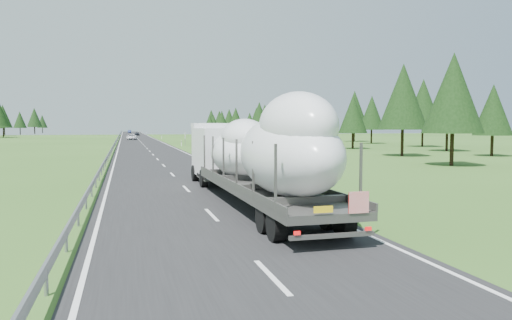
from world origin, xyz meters
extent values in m
plane|color=#2E531B|center=(0.00, 0.00, 0.00)|extent=(400.00, 400.00, 0.00)
cube|color=black|center=(0.00, 100.00, 0.01)|extent=(10.00, 400.00, 0.02)
cube|color=slate|center=(-5.30, 100.00, 0.60)|extent=(0.08, 400.00, 0.32)
cylinder|color=slate|center=(-5.30, 0.00, 0.30)|extent=(0.10, 0.10, 0.60)
cube|color=silver|center=(6.50, 30.00, 0.50)|extent=(0.12, 0.07, 1.00)
cube|color=black|center=(6.50, 30.00, 0.82)|extent=(0.13, 0.08, 0.12)
cube|color=silver|center=(6.50, 80.00, 0.50)|extent=(0.12, 0.07, 1.00)
cube|color=black|center=(6.50, 80.00, 0.82)|extent=(0.13, 0.08, 0.12)
cube|color=silver|center=(6.50, 130.00, 0.50)|extent=(0.12, 0.07, 1.00)
cube|color=black|center=(6.50, 130.00, 0.82)|extent=(0.13, 0.08, 0.12)
cube|color=silver|center=(6.50, 180.00, 0.50)|extent=(0.12, 0.07, 1.00)
cube|color=black|center=(6.50, 180.00, 0.82)|extent=(0.13, 0.08, 0.12)
cube|color=silver|center=(6.50, 230.00, 0.50)|extent=(0.12, 0.07, 1.00)
cube|color=black|center=(6.50, 230.00, 0.82)|extent=(0.13, 0.08, 0.12)
cube|color=silver|center=(6.50, 280.00, 0.50)|extent=(0.12, 0.07, 1.00)
cube|color=black|center=(6.50, 280.00, 0.82)|extent=(0.13, 0.08, 0.12)
cube|color=silver|center=(6.50, 330.00, 0.50)|extent=(0.12, 0.07, 1.00)
cube|color=black|center=(6.50, 330.00, 0.82)|extent=(0.13, 0.08, 0.12)
cylinder|color=slate|center=(7.20, 80.00, 1.00)|extent=(0.08, 0.08, 2.00)
cube|color=silver|center=(7.20, 80.00, 2.00)|extent=(0.05, 0.90, 1.20)
cylinder|color=black|center=(40.63, 40.54, 1.52)|extent=(0.36, 0.36, 3.05)
cone|color=black|center=(40.63, 40.54, 5.75)|extent=(4.74, 4.74, 6.35)
cylinder|color=black|center=(42.72, 52.45, 2.02)|extent=(0.36, 0.36, 4.04)
cone|color=black|center=(42.72, 52.45, 7.63)|extent=(6.28, 6.28, 8.41)
cylinder|color=black|center=(47.98, 66.78, 2.06)|extent=(0.36, 0.36, 4.11)
cone|color=black|center=(47.98, 66.78, 7.77)|extent=(6.40, 6.40, 8.57)
cylinder|color=black|center=(46.65, 83.33, 1.71)|extent=(0.36, 0.36, 3.43)
cone|color=black|center=(46.65, 83.33, 6.47)|extent=(5.33, 5.33, 7.14)
cylinder|color=black|center=(48.96, 96.24, 2.04)|extent=(0.36, 0.36, 4.07)
cone|color=black|center=(48.96, 96.24, 7.70)|extent=(6.34, 6.34, 8.49)
cylinder|color=black|center=(41.20, 108.65, 1.93)|extent=(0.36, 0.36, 3.86)
cone|color=black|center=(41.20, 108.65, 7.29)|extent=(6.00, 6.00, 8.04)
cylinder|color=black|center=(43.26, 126.10, 1.62)|extent=(0.36, 0.36, 3.24)
cone|color=black|center=(43.26, 126.10, 6.11)|extent=(5.03, 5.03, 6.74)
cylinder|color=black|center=(46.03, 135.23, 1.83)|extent=(0.36, 0.36, 3.66)
cone|color=black|center=(46.03, 135.23, 6.92)|extent=(5.70, 5.70, 7.63)
cylinder|color=black|center=(41.50, 154.56, 2.03)|extent=(0.36, 0.36, 4.06)
cone|color=black|center=(41.50, 154.56, 7.67)|extent=(6.31, 6.31, 8.45)
cylinder|color=black|center=(46.09, 163.80, 1.95)|extent=(0.36, 0.36, 3.90)
cone|color=black|center=(46.09, 163.80, 7.38)|extent=(6.07, 6.07, 8.14)
cylinder|color=black|center=(47.45, 181.00, 1.87)|extent=(0.36, 0.36, 3.74)
cone|color=black|center=(47.45, 181.00, 7.06)|extent=(5.82, 5.82, 7.79)
cylinder|color=black|center=(39.44, 195.83, 1.84)|extent=(0.36, 0.36, 3.68)
cone|color=black|center=(39.44, 195.83, 6.95)|extent=(5.72, 5.72, 7.67)
cylinder|color=black|center=(44.27, 205.85, 1.74)|extent=(0.36, 0.36, 3.48)
cone|color=black|center=(44.27, 205.85, 6.58)|extent=(5.42, 5.42, 7.26)
cylinder|color=black|center=(39.58, 219.23, 1.83)|extent=(0.36, 0.36, 3.67)
cone|color=black|center=(39.58, 219.23, 6.93)|extent=(5.71, 5.71, 7.64)
cylinder|color=black|center=(43.94, 235.35, 1.86)|extent=(0.36, 0.36, 3.72)
cone|color=black|center=(43.94, 235.35, 7.03)|extent=(5.79, 5.79, 7.76)
cylinder|color=black|center=(40.57, 247.66, 2.05)|extent=(0.36, 0.36, 4.10)
cone|color=black|center=(40.57, 247.66, 7.75)|extent=(6.38, 6.38, 8.55)
cylinder|color=black|center=(26.49, 29.09, 1.82)|extent=(0.36, 0.36, 3.64)
cone|color=black|center=(26.49, 29.09, 6.88)|extent=(5.67, 5.67, 7.59)
cylinder|color=black|center=(29.90, 43.50, 1.95)|extent=(0.36, 0.36, 3.91)
cone|color=black|center=(29.90, 43.50, 7.38)|extent=(6.08, 6.08, 8.14)
cylinder|color=black|center=(32.55, 62.94, 1.51)|extent=(0.36, 0.36, 3.01)
cone|color=black|center=(32.55, 62.94, 5.69)|extent=(4.69, 4.69, 6.28)
cylinder|color=black|center=(29.17, 75.25, 1.46)|extent=(0.36, 0.36, 2.91)
cone|color=black|center=(29.17, 75.25, 5.50)|extent=(4.53, 4.53, 6.07)
cylinder|color=black|center=(26.31, 89.58, 1.30)|extent=(0.36, 0.36, 2.59)
cone|color=black|center=(26.31, 89.58, 4.89)|extent=(4.03, 4.03, 5.40)
cylinder|color=black|center=(33.51, 109.84, 1.65)|extent=(0.36, 0.36, 3.30)
cone|color=black|center=(33.51, 109.84, 6.23)|extent=(5.13, 5.13, 6.87)
cylinder|color=black|center=(30.77, 125.32, 1.27)|extent=(0.36, 0.36, 2.54)
cone|color=black|center=(30.77, 125.32, 4.80)|extent=(3.96, 3.96, 5.30)
cylinder|color=black|center=(26.01, 142.32, 1.44)|extent=(0.36, 0.36, 2.88)
cone|color=black|center=(26.01, 142.32, 5.44)|extent=(4.48, 4.48, 6.00)
cylinder|color=black|center=(33.17, 154.50, 1.68)|extent=(0.36, 0.36, 3.37)
cone|color=black|center=(33.17, 154.50, 6.36)|extent=(5.24, 5.24, 7.02)
cylinder|color=black|center=(27.24, 172.06, 1.30)|extent=(0.36, 0.36, 2.60)
cone|color=black|center=(27.24, 172.06, 4.90)|extent=(4.04, 4.04, 5.41)
cylinder|color=black|center=(30.92, 185.51, 1.38)|extent=(0.36, 0.36, 2.75)
cone|color=black|center=(30.92, 185.51, 5.19)|extent=(4.28, 4.28, 5.73)
cylinder|color=black|center=(-41.21, 163.80, 1.78)|extent=(0.36, 0.36, 3.56)
cone|color=black|center=(-41.21, 163.80, 6.72)|extent=(5.53, 5.53, 7.41)
cylinder|color=black|center=(-47.64, 195.83, 1.79)|extent=(0.36, 0.36, 3.58)
cone|color=black|center=(-47.64, 195.83, 6.76)|extent=(5.57, 5.57, 7.46)
cylinder|color=black|center=(-44.06, 205.85, 1.61)|extent=(0.36, 0.36, 3.21)
cone|color=black|center=(-44.06, 205.85, 6.06)|extent=(4.99, 4.99, 6.69)
cylinder|color=black|center=(-40.78, 219.23, 1.93)|extent=(0.36, 0.36, 3.87)
cone|color=black|center=(-40.78, 219.23, 7.30)|extent=(6.01, 6.01, 8.06)
cylinder|color=black|center=(-43.50, 235.35, 1.74)|extent=(0.36, 0.36, 3.49)
cone|color=black|center=(-43.50, 235.35, 6.59)|extent=(5.42, 5.42, 7.26)
cylinder|color=black|center=(-41.91, 247.66, 1.51)|extent=(0.36, 0.36, 3.02)
cone|color=black|center=(-41.91, 247.66, 5.70)|extent=(4.70, 4.70, 6.29)
cube|color=silver|center=(2.40, 20.16, 2.10)|extent=(2.84, 5.57, 3.10)
cube|color=black|center=(2.40, 22.98, 2.65)|extent=(2.55, 0.12, 1.55)
cube|color=silver|center=(2.40, 22.60, 3.82)|extent=(2.78, 1.36, 0.33)
cube|color=#5C5A57|center=(2.40, 19.06, 0.61)|extent=(2.81, 3.35, 0.28)
cylinder|color=black|center=(1.13, 22.15, 0.55)|extent=(0.40, 1.11, 1.11)
cylinder|color=black|center=(3.67, 22.15, 0.55)|extent=(0.40, 1.11, 1.11)
cylinder|color=black|center=(1.13, 18.61, 0.55)|extent=(0.40, 1.11, 1.11)
cylinder|color=black|center=(3.67, 18.61, 0.55)|extent=(0.40, 1.11, 1.11)
cube|color=#5C5A57|center=(2.40, 9.65, 1.02)|extent=(3.19, 15.52, 0.29)
cube|color=#5C5A57|center=(0.93, 9.65, 1.29)|extent=(0.27, 15.49, 0.27)
cube|color=#5C5A57|center=(3.87, 9.65, 1.29)|extent=(0.27, 15.49, 0.27)
cube|color=#5C5A57|center=(0.93, 3.02, 2.21)|extent=(0.08, 0.08, 2.10)
cube|color=#5C5A57|center=(3.87, 3.02, 2.21)|extent=(0.08, 0.08, 2.10)
cube|color=#5C5A57|center=(0.93, 5.67, 2.21)|extent=(0.08, 0.08, 2.10)
cube|color=#5C5A57|center=(3.87, 5.67, 2.21)|extent=(0.08, 0.08, 2.10)
cube|color=#5C5A57|center=(0.93, 8.33, 2.21)|extent=(0.08, 0.08, 2.10)
cube|color=#5C5A57|center=(3.87, 8.33, 2.21)|extent=(0.08, 0.08, 2.10)
cube|color=#5C5A57|center=(0.93, 10.98, 2.21)|extent=(0.08, 0.08, 2.10)
cube|color=#5C5A57|center=(3.87, 10.98, 2.21)|extent=(0.08, 0.08, 2.10)
cube|color=#5C5A57|center=(0.93, 13.64, 2.21)|extent=(0.08, 0.08, 2.10)
cube|color=#5C5A57|center=(3.87, 13.64, 2.21)|extent=(0.08, 0.08, 2.10)
cube|color=#5C5A57|center=(0.93, 16.29, 2.21)|extent=(0.08, 0.08, 2.10)
cube|color=#5C5A57|center=(3.87, 16.29, 2.21)|extent=(0.08, 0.08, 2.10)
cylinder|color=black|center=(1.18, 3.68, 0.55)|extent=(0.46, 1.11, 1.11)
cylinder|color=black|center=(3.62, 3.68, 0.55)|extent=(0.46, 1.11, 1.11)
cylinder|color=black|center=(1.18, 5.01, 0.55)|extent=(0.46, 1.11, 1.11)
cylinder|color=black|center=(3.62, 5.01, 0.55)|extent=(0.46, 1.11, 1.11)
cube|color=#5C5A57|center=(2.40, 1.97, 0.50)|extent=(2.77, 0.17, 0.13)
cube|color=red|center=(3.23, 1.89, 1.49)|extent=(0.66, 0.05, 0.66)
cube|color=yellow|center=(2.07, 1.89, 1.33)|extent=(0.61, 0.05, 0.20)
cube|color=red|center=(1.24, 1.89, 0.66)|extent=(0.20, 0.07, 0.11)
cube|color=red|center=(3.56, 1.89, 0.66)|extent=(0.20, 0.07, 0.11)
ellipsoid|color=white|center=(2.40, 6.12, 2.71)|extent=(3.32, 8.04, 3.10)
ellipsoid|color=white|center=(2.40, 5.12, 3.80)|extent=(2.51, 5.10, 2.48)
ellipsoid|color=white|center=(2.40, 13.64, 2.37)|extent=(3.07, 6.88, 2.41)
ellipsoid|color=white|center=(2.40, 12.78, 3.21)|extent=(2.32, 4.36, 1.93)
imported|color=white|center=(-1.75, 123.59, 0.73)|extent=(2.88, 5.43, 1.45)
imported|color=black|center=(0.94, 178.45, 0.64)|extent=(1.87, 3.86, 1.27)
imported|color=navy|center=(-1.22, 240.12, 0.75)|extent=(1.73, 4.59, 1.50)
camera|label=1|loc=(-3.53, -11.84, 3.84)|focal=35.00mm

